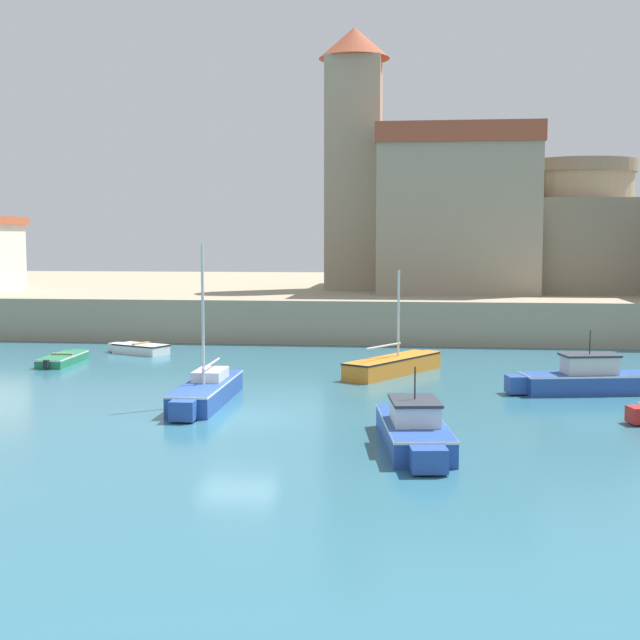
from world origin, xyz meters
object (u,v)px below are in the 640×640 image
(dinghy_white_3, at_px, (139,348))
(church, at_px, (442,205))
(dinghy_green_0, at_px, (63,358))
(motorboat_blue_5, at_px, (591,379))
(sailboat_orange_1, at_px, (394,364))
(sailboat_blue_4, at_px, (206,390))
(motorboat_blue_2, at_px, (414,429))
(fortress, at_px, (577,239))

(dinghy_white_3, relative_size, church, 0.20)
(church, bearing_deg, dinghy_green_0, -129.30)
(motorboat_blue_5, bearing_deg, sailboat_orange_1, 152.66)
(sailboat_blue_4, bearing_deg, church, 74.00)
(sailboat_blue_4, bearing_deg, sailboat_orange_1, 49.57)
(dinghy_green_0, height_order, church, church)
(motorboat_blue_2, relative_size, dinghy_white_3, 1.79)
(sailboat_blue_4, height_order, motorboat_blue_5, sailboat_blue_4)
(motorboat_blue_2, xyz_separation_m, motorboat_blue_5, (6.50, 9.38, 0.04))
(motorboat_blue_2, height_order, dinghy_white_3, motorboat_blue_2)
(sailboat_orange_1, distance_m, motorboat_blue_5, 8.38)
(sailboat_orange_1, bearing_deg, dinghy_green_0, 174.28)
(church, xyz_separation_m, fortress, (8.79, -0.86, -2.26))
(motorboat_blue_2, bearing_deg, dinghy_white_3, 126.81)
(sailboat_orange_1, xyz_separation_m, sailboat_blue_4, (-6.36, -7.46, 0.05))
(sailboat_orange_1, distance_m, dinghy_white_3, 13.96)
(motorboat_blue_2, xyz_separation_m, fortress, (10.29, 35.58, 5.20))
(dinghy_green_0, distance_m, motorboat_blue_5, 23.38)
(dinghy_white_3, xyz_separation_m, church, (15.36, 17.92, 7.68))
(dinghy_white_3, bearing_deg, motorboat_blue_2, -53.19)
(motorboat_blue_2, height_order, church, church)
(sailboat_orange_1, bearing_deg, fortress, 63.32)
(sailboat_orange_1, bearing_deg, motorboat_blue_2, -85.93)
(motorboat_blue_2, distance_m, dinghy_white_3, 23.13)
(motorboat_blue_5, bearing_deg, church, 100.48)
(dinghy_green_0, distance_m, sailboat_orange_1, 15.39)
(dinghy_white_3, height_order, motorboat_blue_5, motorboat_blue_5)
(dinghy_white_3, bearing_deg, dinghy_green_0, -122.47)
(dinghy_white_3, height_order, church, church)
(dinghy_green_0, xyz_separation_m, motorboat_blue_2, (16.25, -14.76, 0.26))
(dinghy_green_0, bearing_deg, sailboat_blue_4, -45.13)
(sailboat_blue_4, relative_size, motorboat_blue_5, 1.07)
(sailboat_orange_1, relative_size, sailboat_blue_4, 0.88)
(dinghy_white_3, bearing_deg, church, 49.41)
(dinghy_green_0, distance_m, church, 29.06)
(dinghy_white_3, relative_size, sailboat_blue_4, 0.51)
(sailboat_blue_4, xyz_separation_m, fortress, (17.59, 29.82, 5.24))
(dinghy_green_0, height_order, motorboat_blue_5, motorboat_blue_5)
(motorboat_blue_2, bearing_deg, church, 87.65)
(dinghy_green_0, height_order, motorboat_blue_2, motorboat_blue_2)
(sailboat_orange_1, height_order, sailboat_blue_4, sailboat_blue_4)
(sailboat_orange_1, distance_m, church, 24.53)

